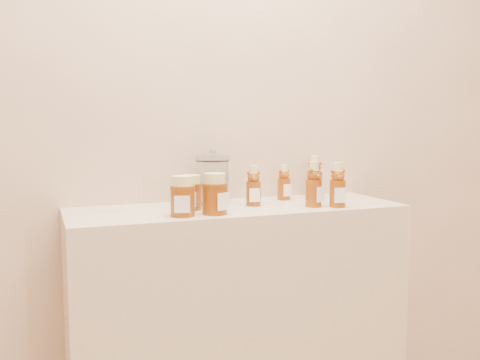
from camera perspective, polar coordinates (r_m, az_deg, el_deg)
name	(u,v)px	position (r m, az deg, el deg)	size (l,w,h in m)	color
wall_back	(220,84)	(2.09, -2.19, 10.22)	(3.50, 0.02, 2.70)	tan
display_table	(238,327)	(2.04, -0.21, -15.45)	(1.20, 0.40, 0.90)	tan
bear_bottle_back_left	(254,183)	(1.94, 1.45, -0.32)	(0.06, 0.06, 0.17)	#682B08
bear_bottle_back_mid	(284,180)	(2.09, 4.70, 0.03)	(0.05, 0.05, 0.16)	#682B08
bear_bottle_back_right	(315,174)	(2.17, 7.95, 0.69)	(0.07, 0.07, 0.19)	#682B08
bear_bottle_front_left	(314,181)	(1.93, 7.87, -0.13)	(0.06, 0.06, 0.18)	#682B08
bear_bottle_front_right	(338,182)	(1.94, 10.38, -0.20)	(0.06, 0.06, 0.18)	#682B08
honey_jar_left	(183,196)	(1.73, -6.15, -1.71)	(0.08, 0.08, 0.13)	#682B08
honey_jar_back	(191,192)	(1.86, -5.24, -1.32)	(0.08, 0.08, 0.12)	#682B08
honey_jar_front	(215,194)	(1.76, -2.73, -1.47)	(0.09, 0.09, 0.14)	#682B08
glass_canister	(213,178)	(1.98, -2.94, 0.24)	(0.13, 0.13, 0.20)	white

